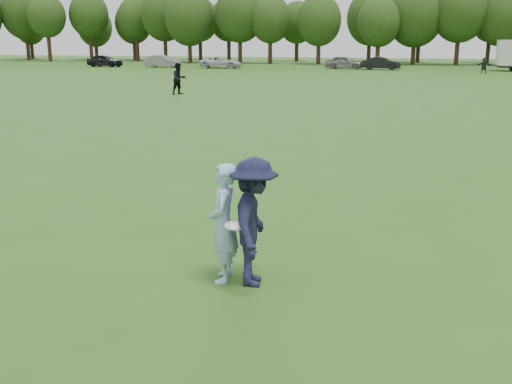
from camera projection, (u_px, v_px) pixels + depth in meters
ground at (189, 282)px, 8.72m from camera, size 200.00×200.00×0.00m
thrower at (223, 223)px, 8.59m from camera, size 0.53×0.70×1.74m
defender at (254, 222)px, 8.45m from camera, size 0.86×1.29×1.86m
player_far_a at (179, 79)px, 37.12m from camera, size 1.15×1.20×1.94m
player_far_d at (484, 65)px, 58.81m from camera, size 1.45×0.48×1.56m
car_a at (105, 61)px, 71.96m from camera, size 4.45×2.10×1.47m
car_b at (162, 61)px, 70.77m from camera, size 4.46×1.91×1.43m
car_c at (221, 62)px, 68.88m from camera, size 4.99×2.66×1.34m
car_e at (344, 62)px, 67.26m from camera, size 4.35×1.99×1.45m
car_f at (381, 63)px, 65.53m from camera, size 4.26×1.76×1.37m
disc_in_play at (234, 226)px, 8.27m from camera, size 0.32×0.32×0.07m
treeline at (415, 15)px, 78.55m from camera, size 130.35×18.39×11.74m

